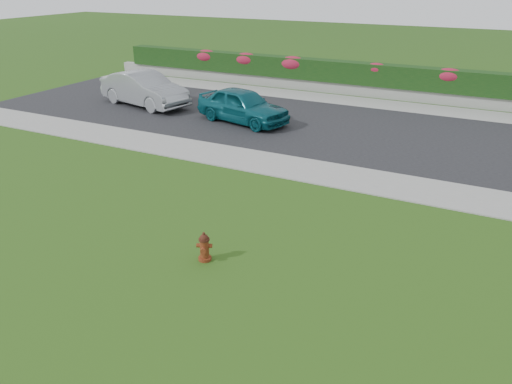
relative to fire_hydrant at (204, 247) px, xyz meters
The scene contains 14 objects.
ground 2.84m from the fire_hydrant, 74.62° to the right, with size 120.00×120.00×0.00m, color black.
street_far 12.06m from the fire_hydrant, 110.65° to the left, with size 26.00×8.00×0.04m, color black.
sidewalk_far 8.19m from the fire_hydrant, 129.91° to the left, with size 24.00×2.00×0.04m, color gray.
sidewalk_beyond 16.28m from the fire_hydrant, 90.88° to the left, with size 34.00×2.00×0.04m, color gray.
retaining_wall 17.78m from the fire_hydrant, 90.81° to the left, with size 34.00×0.40×0.60m, color gray.
hedge 17.90m from the fire_hydrant, 90.80° to the left, with size 32.00×0.90×1.10m, color black.
fire_hydrant is the anchor object (origin of this frame).
sedan_teal 11.32m from the fire_hydrant, 113.74° to the left, with size 1.73×4.29×1.46m, color #0C525C.
sedan_silver 14.87m from the fire_hydrant, 133.33° to the left, with size 1.70×4.88×1.61m, color #95999C.
flower_clump_a 20.92m from the fire_hydrant, 121.68° to the left, with size 1.45×0.93×0.73m, color #AF1E42.
flower_clump_b 19.64m from the fire_hydrant, 114.99° to the left, with size 1.44×0.93×0.72m, color #AF1E42.
flower_clump_c 18.60m from the fire_hydrant, 106.82° to the left, with size 1.52×0.98×0.76m, color #AF1E42.
flower_clump_d 17.83m from the fire_hydrant, 92.33° to the left, with size 1.17×0.75×0.58m, color #AF1E42.
flower_clump_e 18.04m from the fire_hydrant, 80.93° to the left, with size 1.38×0.89×0.69m, color #AF1E42.
Camera 1 is at (4.70, -5.49, 6.03)m, focal length 35.00 mm.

